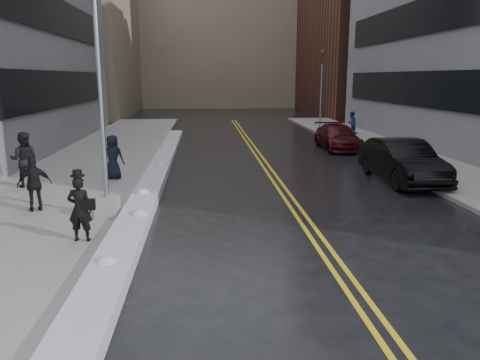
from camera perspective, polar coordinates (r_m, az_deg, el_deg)
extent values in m
plane|color=black|center=(12.25, -2.15, -7.46)|extent=(160.00, 160.00, 0.00)
cube|color=gray|center=(22.53, -18.01, 1.37)|extent=(5.50, 50.00, 0.15)
cube|color=gray|center=(24.26, 21.13, 1.89)|extent=(4.00, 50.00, 0.15)
cube|color=gold|center=(22.09, 2.89, 1.57)|extent=(0.12, 50.00, 0.01)
cube|color=gold|center=(22.13, 3.66, 1.58)|extent=(0.12, 50.00, 0.01)
cube|color=silver|center=(20.02, -10.12, 0.73)|extent=(0.90, 30.00, 0.34)
cube|color=gray|center=(57.72, -20.43, 16.51)|extent=(14.00, 22.00, 18.00)
cube|color=gray|center=(71.88, -2.60, 17.89)|extent=(36.00, 16.00, 22.00)
cube|color=gray|center=(14.31, -15.85, -3.11)|extent=(0.65, 0.65, 0.60)
cylinder|color=gray|center=(13.81, -16.80, 12.27)|extent=(0.14, 0.14, 7.00)
cylinder|color=maroon|center=(23.78, 19.02, 2.77)|extent=(0.24, 0.24, 0.60)
sphere|color=maroon|center=(23.74, 19.07, 3.48)|extent=(0.26, 0.26, 0.26)
cylinder|color=maroon|center=(23.78, 19.03, 2.89)|extent=(0.25, 0.10, 0.10)
cylinder|color=gray|center=(36.65, 9.82, 9.90)|extent=(0.14, 0.14, 5.00)
imported|color=#594C0C|center=(36.65, 10.00, 14.59)|extent=(0.16, 0.20, 1.00)
imported|color=black|center=(12.25, -18.93, -3.35)|extent=(0.63, 0.45, 1.65)
imported|color=black|center=(19.10, -24.80, 2.28)|extent=(1.08, 0.89, 2.05)
imported|color=black|center=(19.43, -15.23, 2.73)|extent=(0.96, 0.73, 1.77)
imported|color=black|center=(15.52, -23.76, -0.45)|extent=(1.06, 0.77, 1.68)
imported|color=navy|center=(34.53, 13.44, 6.79)|extent=(1.00, 0.99, 1.63)
imported|color=black|center=(19.89, 19.16, 2.18)|extent=(1.93, 5.27, 1.72)
imported|color=#38090F|center=(28.24, 11.83, 5.17)|extent=(2.07, 4.96, 1.43)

